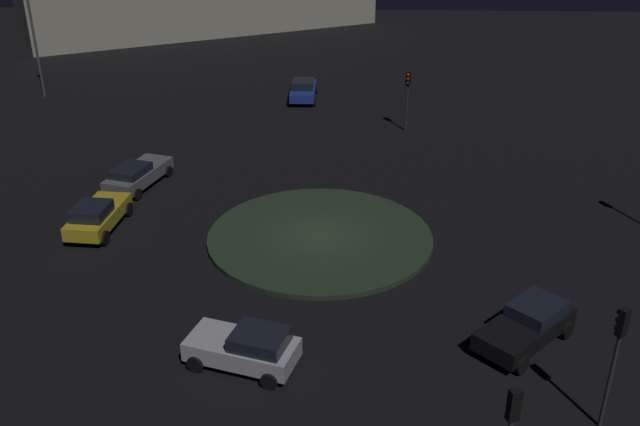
{
  "coord_description": "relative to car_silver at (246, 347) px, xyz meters",
  "views": [
    {
      "loc": [
        1.12,
        -28.84,
        15.57
      ],
      "look_at": [
        0.0,
        0.0,
        1.35
      ],
      "focal_mm": 39.32,
      "sensor_mm": 36.0,
      "label": 1
    }
  ],
  "objects": [
    {
      "name": "streetlamp_northwest",
      "position": [
        -19.65,
        31.39,
        5.4
      ],
      "size": [
        0.57,
        0.57,
        9.2
      ],
      "color": "#4C4C51",
      "rests_on": "ground_plane"
    },
    {
      "name": "traffic_light_southeast",
      "position": [
        11.34,
        -2.52,
        2.32
      ],
      "size": [
        0.37,
        0.39,
        4.35
      ],
      "rotation": [
        0.0,
        0.0,
        2.23
      ],
      "color": "#2D2D2D",
      "rests_on": "ground_plane"
    },
    {
      "name": "car_grey",
      "position": [
        -7.93,
        14.99,
        -0.04
      ],
      "size": [
        2.96,
        4.81,
        1.37
      ],
      "rotation": [
        0.0,
        0.0,
        1.29
      ],
      "color": "slate",
      "rests_on": "ground_plane"
    },
    {
      "name": "car_yellow",
      "position": [
        -8.43,
        9.86,
        0.02
      ],
      "size": [
        2.25,
        4.35,
        1.54
      ],
      "rotation": [
        0.0,
        0.0,
        1.49
      ],
      "color": "gold",
      "rests_on": "ground_plane"
    },
    {
      "name": "car_black",
      "position": [
        9.99,
        1.72,
        0.0
      ],
      "size": [
        4.18,
        4.19,
        1.45
      ],
      "rotation": [
        0.0,
        0.0,
        3.93
      ],
      "color": "black",
      "rests_on": "ground_plane"
    },
    {
      "name": "car_silver",
      "position": [
        0.0,
        0.0,
        0.0
      ],
      "size": [
        4.15,
        2.83,
        1.49
      ],
      "rotation": [
        0.0,
        0.0,
        2.85
      ],
      "color": "silver",
      "rests_on": "ground_plane"
    },
    {
      "name": "roundabout_island",
      "position": [
        2.19,
        9.38,
        -0.65
      ],
      "size": [
        10.52,
        10.52,
        0.22
      ],
      "primitive_type": "cylinder",
      "color": "#263823",
      "rests_on": "ground_plane"
    },
    {
      "name": "ground_plane",
      "position": [
        2.19,
        9.38,
        -0.76
      ],
      "size": [
        118.81,
        118.81,
        0.0
      ],
      "primitive_type": "plane",
      "color": "black"
    },
    {
      "name": "traffic_light_north",
      "position": [
        7.25,
        24.63,
        2.07
      ],
      "size": [
        0.35,
        0.39,
        3.97
      ],
      "rotation": [
        0.0,
        0.0,
        -1.89
      ],
      "color": "#2D2D2D",
      "rests_on": "ground_plane"
    },
    {
      "name": "car_blue",
      "position": [
        0.08,
        31.37,
        0.01
      ],
      "size": [
        2.0,
        4.46,
        1.48
      ],
      "rotation": [
        0.0,
        0.0,
        4.72
      ],
      "color": "#1E38A5",
      "rests_on": "ground_plane"
    }
  ]
}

